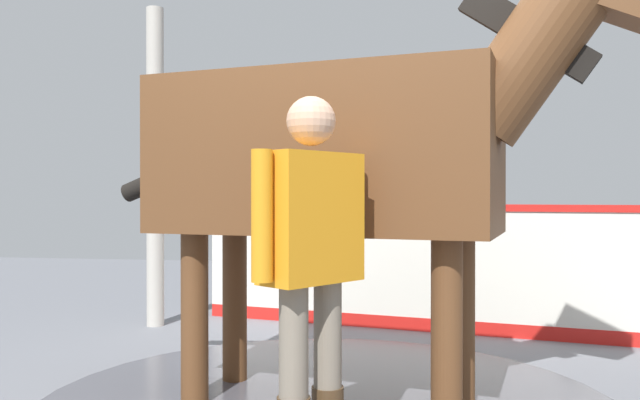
# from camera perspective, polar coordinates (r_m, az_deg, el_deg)

# --- Properties ---
(barrier_wall) EXTENTS (0.88, 3.97, 1.14)m
(barrier_wall) POSITION_cam_1_polar(r_m,az_deg,el_deg) (5.89, 7.97, -6.29)
(barrier_wall) COLOR silver
(barrier_wall) RESTS_ON ground
(roof_post_far) EXTENTS (0.16, 0.16, 2.95)m
(roof_post_far) POSITION_cam_1_polar(r_m,az_deg,el_deg) (6.18, -14.38, 2.84)
(roof_post_far) COLOR #B7B2A8
(roof_post_far) RESTS_ON ground
(horse) EXTENTS (1.26, 3.28, 2.55)m
(horse) POSITION_cam_1_polar(r_m,az_deg,el_deg) (3.70, 2.46, 4.19)
(horse) COLOR brown
(horse) RESTS_ON ground
(handler) EXTENTS (0.56, 0.46, 1.66)m
(handler) POSITION_cam_1_polar(r_m,az_deg,el_deg) (2.90, -0.79, -4.71)
(handler) COLOR #47331E
(handler) RESTS_ON ground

